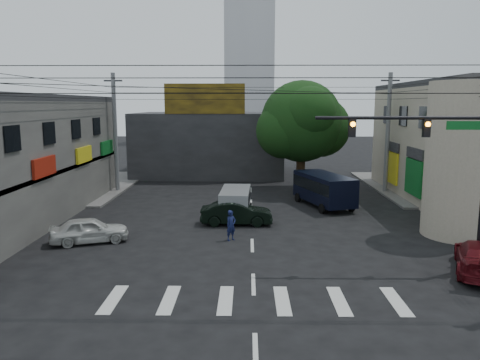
{
  "coord_description": "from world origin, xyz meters",
  "views": [
    {
      "loc": [
        -0.23,
        -20.11,
        6.86
      ],
      "look_at": [
        -0.63,
        4.0,
        2.93
      ],
      "focal_mm": 35.0,
      "sensor_mm": 36.0,
      "label": 1
    }
  ],
  "objects_px": {
    "traffic_gantry": "(445,154)",
    "navy_van": "(324,191)",
    "utility_pole_far_left": "(115,133)",
    "white_compact": "(89,230)",
    "dark_sedan": "(237,213)",
    "silver_minivan": "(235,203)",
    "traffic_officer": "(231,225)",
    "utility_pole_far_right": "(388,134)",
    "street_tree": "(302,122)"
  },
  "relations": [
    {
      "from": "traffic_gantry",
      "to": "navy_van",
      "type": "relative_size",
      "value": 1.24
    },
    {
      "from": "utility_pole_far_left",
      "to": "dark_sedan",
      "type": "relative_size",
      "value": 2.24
    },
    {
      "from": "dark_sedan",
      "to": "white_compact",
      "type": "xyz_separation_m",
      "value": [
        -7.26,
        -3.68,
        -0.03
      ]
    },
    {
      "from": "white_compact",
      "to": "traffic_officer",
      "type": "relative_size",
      "value": 2.6
    },
    {
      "from": "dark_sedan",
      "to": "traffic_officer",
      "type": "bearing_deg",
      "value": 175.85
    },
    {
      "from": "utility_pole_far_right",
      "to": "white_compact",
      "type": "distance_m",
      "value": 23.42
    },
    {
      "from": "navy_van",
      "to": "traffic_officer",
      "type": "height_order",
      "value": "navy_van"
    },
    {
      "from": "street_tree",
      "to": "traffic_officer",
      "type": "relative_size",
      "value": 5.57
    },
    {
      "from": "dark_sedan",
      "to": "street_tree",
      "type": "bearing_deg",
      "value": -24.5
    },
    {
      "from": "silver_minivan",
      "to": "navy_van",
      "type": "bearing_deg",
      "value": -59.41
    },
    {
      "from": "white_compact",
      "to": "silver_minivan",
      "type": "height_order",
      "value": "silver_minivan"
    },
    {
      "from": "utility_pole_far_left",
      "to": "traffic_officer",
      "type": "bearing_deg",
      "value": -54.34
    },
    {
      "from": "white_compact",
      "to": "dark_sedan",
      "type": "bearing_deg",
      "value": -82.47
    },
    {
      "from": "street_tree",
      "to": "utility_pole_far_right",
      "type": "height_order",
      "value": "utility_pole_far_right"
    },
    {
      "from": "traffic_gantry",
      "to": "navy_van",
      "type": "xyz_separation_m",
      "value": [
        -2.93,
        11.9,
        -3.74
      ]
    },
    {
      "from": "utility_pole_far_left",
      "to": "silver_minivan",
      "type": "relative_size",
      "value": 2.24
    },
    {
      "from": "street_tree",
      "to": "utility_pole_far_left",
      "type": "bearing_deg",
      "value": -176.05
    },
    {
      "from": "utility_pole_far_right",
      "to": "utility_pole_far_left",
      "type": "bearing_deg",
      "value": 180.0
    },
    {
      "from": "silver_minivan",
      "to": "navy_van",
      "type": "height_order",
      "value": "navy_van"
    },
    {
      "from": "utility_pole_far_left",
      "to": "navy_van",
      "type": "xyz_separation_m",
      "value": [
        15.39,
        -5.11,
        -3.51
      ]
    },
    {
      "from": "silver_minivan",
      "to": "dark_sedan",
      "type": "bearing_deg",
      "value": -174.18
    },
    {
      "from": "traffic_gantry",
      "to": "dark_sedan",
      "type": "xyz_separation_m",
      "value": [
        -8.69,
        7.05,
        -4.16
      ]
    },
    {
      "from": "utility_pole_far_right",
      "to": "traffic_officer",
      "type": "bearing_deg",
      "value": -131.36
    },
    {
      "from": "utility_pole_far_left",
      "to": "silver_minivan",
      "type": "bearing_deg",
      "value": -41.02
    },
    {
      "from": "white_compact",
      "to": "navy_van",
      "type": "xyz_separation_m",
      "value": [
        13.02,
        8.53,
        0.45
      ]
    },
    {
      "from": "traffic_gantry",
      "to": "utility_pole_far_right",
      "type": "xyz_separation_m",
      "value": [
        2.68,
        17.0,
        -0.23
      ]
    },
    {
      "from": "utility_pole_far_left",
      "to": "traffic_officer",
      "type": "relative_size",
      "value": 5.89
    },
    {
      "from": "dark_sedan",
      "to": "navy_van",
      "type": "distance_m",
      "value": 7.55
    },
    {
      "from": "street_tree",
      "to": "silver_minivan",
      "type": "relative_size",
      "value": 2.12
    },
    {
      "from": "traffic_gantry",
      "to": "white_compact",
      "type": "relative_size",
      "value": 1.77
    },
    {
      "from": "utility_pole_far_right",
      "to": "dark_sedan",
      "type": "relative_size",
      "value": 2.24
    },
    {
      "from": "street_tree",
      "to": "navy_van",
      "type": "height_order",
      "value": "street_tree"
    },
    {
      "from": "utility_pole_far_left",
      "to": "navy_van",
      "type": "relative_size",
      "value": 1.58
    },
    {
      "from": "traffic_gantry",
      "to": "utility_pole_far_left",
      "type": "height_order",
      "value": "utility_pole_far_left"
    },
    {
      "from": "utility_pole_far_left",
      "to": "white_compact",
      "type": "height_order",
      "value": "utility_pole_far_left"
    },
    {
      "from": "street_tree",
      "to": "traffic_gantry",
      "type": "relative_size",
      "value": 1.21
    },
    {
      "from": "street_tree",
      "to": "utility_pole_far_right",
      "type": "bearing_deg",
      "value": -8.75
    },
    {
      "from": "traffic_officer",
      "to": "utility_pole_far_right",
      "type": "bearing_deg",
      "value": 7.67
    },
    {
      "from": "white_compact",
      "to": "utility_pole_far_right",
      "type": "bearing_deg",
      "value": -73.13
    },
    {
      "from": "utility_pole_far_right",
      "to": "dark_sedan",
      "type": "xyz_separation_m",
      "value": [
        -11.37,
        -9.96,
        -3.93
      ]
    },
    {
      "from": "silver_minivan",
      "to": "white_compact",
      "type": "bearing_deg",
      "value": 128.99
    },
    {
      "from": "street_tree",
      "to": "navy_van",
      "type": "relative_size",
      "value": 1.49
    },
    {
      "from": "dark_sedan",
      "to": "navy_van",
      "type": "xyz_separation_m",
      "value": [
        5.76,
        4.85,
        0.42
      ]
    },
    {
      "from": "silver_minivan",
      "to": "traffic_officer",
      "type": "height_order",
      "value": "silver_minivan"
    },
    {
      "from": "traffic_gantry",
      "to": "traffic_officer",
      "type": "height_order",
      "value": "traffic_gantry"
    },
    {
      "from": "dark_sedan",
      "to": "silver_minivan",
      "type": "xyz_separation_m",
      "value": [
        -0.11,
        1.68,
        0.2
      ]
    },
    {
      "from": "utility_pole_far_left",
      "to": "white_compact",
      "type": "xyz_separation_m",
      "value": [
        2.37,
        -13.64,
        -3.96
      ]
    },
    {
      "from": "traffic_gantry",
      "to": "silver_minivan",
      "type": "height_order",
      "value": "traffic_gantry"
    },
    {
      "from": "street_tree",
      "to": "white_compact",
      "type": "distance_m",
      "value": 19.61
    },
    {
      "from": "navy_van",
      "to": "traffic_officer",
      "type": "bearing_deg",
      "value": 125.11
    }
  ]
}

